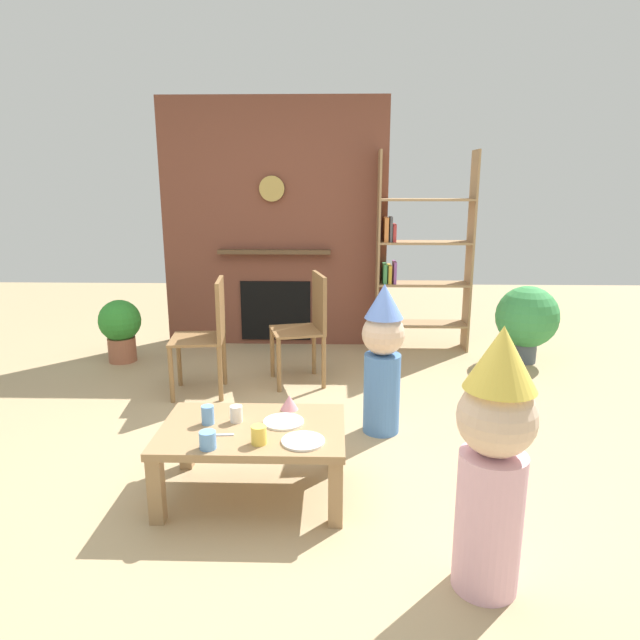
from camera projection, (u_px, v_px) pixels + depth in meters
ground_plane at (293, 464)px, 3.27m from camera, size 12.00×12.00×0.00m
brick_fireplace_feature at (275, 226)px, 5.52m from camera, size 2.20×0.28×2.40m
bookshelf at (417, 260)px, 5.36m from camera, size 0.90×0.28×1.90m
coffee_table at (253, 438)px, 2.89m from camera, size 0.95×0.63×0.38m
paper_cup_near_left at (236, 414)px, 2.93m from camera, size 0.07×0.07×0.09m
paper_cup_near_right at (259, 435)px, 2.68m from camera, size 0.08×0.08×0.09m
paper_cup_center at (208, 415)px, 2.90m from camera, size 0.07×0.07×0.10m
paper_cup_far_left at (208, 440)px, 2.63m from camera, size 0.08×0.08×0.09m
paper_plate_front at (284, 422)px, 2.92m from camera, size 0.21×0.21×0.01m
paper_plate_rear at (303, 441)px, 2.71m from camera, size 0.21×0.21×0.01m
birthday_cake_slice at (289, 402)px, 3.09m from camera, size 0.10×0.10×0.08m
table_fork at (219, 435)px, 2.78m from camera, size 0.15×0.03×0.01m
child_with_cone_hat at (494, 456)px, 2.15m from camera, size 0.30×0.30×1.10m
child_in_pink at (383, 355)px, 3.59m from camera, size 0.27×0.27×0.99m
dining_chair_left at (209, 330)px, 4.27m from camera, size 0.44×0.44×0.90m
dining_chair_middle at (308, 322)px, 4.51m from camera, size 0.49×0.49×0.90m
potted_plant_tall at (527, 318)px, 5.05m from camera, size 0.56×0.56×0.71m
potted_plant_short at (120, 326)px, 5.09m from camera, size 0.38×0.38×0.57m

